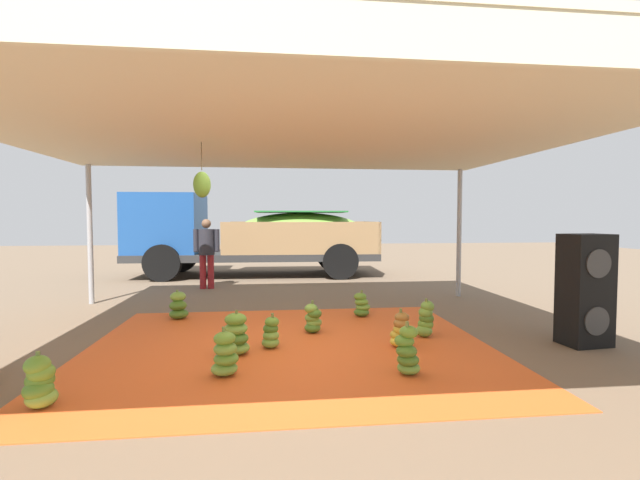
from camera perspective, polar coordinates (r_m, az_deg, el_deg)
ground_plane at (r=8.74m, az=-4.82°, el=-8.29°), size 40.00×40.00×0.00m
tarp_orange at (r=5.82m, az=-4.01°, el=-13.93°), size 5.24×4.47×0.01m
tent_canopy at (r=5.59m, az=-4.15°, el=13.59°), size 8.00×7.00×2.81m
banana_bunch_0 at (r=4.72m, az=-33.27°, el=-15.59°), size 0.32×0.33×0.50m
banana_bunch_1 at (r=4.84m, az=-12.52°, el=-14.73°), size 0.38×0.37×0.52m
banana_bunch_2 at (r=7.49m, az=5.57°, el=-8.64°), size 0.40×0.39×0.45m
banana_bunch_3 at (r=6.40m, az=-0.95°, el=-10.46°), size 0.35×0.35×0.48m
banana_bunch_4 at (r=4.84m, az=11.55°, el=-14.39°), size 0.36×0.35×0.58m
banana_bunch_5 at (r=6.37m, az=13.89°, el=-10.25°), size 0.35×0.33×0.55m
banana_bunch_6 at (r=7.63m, az=-18.35°, el=-8.38°), size 0.44×0.44×0.49m
banana_bunch_7 at (r=5.83m, az=10.63°, el=-11.75°), size 0.35×0.36×0.50m
banana_bunch_8 at (r=5.52m, az=-11.14°, el=-12.32°), size 0.45×0.45×0.55m
banana_bunch_9 at (r=5.72m, az=-6.55°, el=-12.22°), size 0.28×0.28×0.45m
cargo_truck_main at (r=12.88m, az=-9.65°, el=0.77°), size 7.18×2.52×2.40m
worker_0 at (r=10.64m, az=-14.87°, el=-1.05°), size 0.62×0.38×1.68m
speaker_stack at (r=6.72m, az=31.83°, el=-5.64°), size 0.62×0.50×1.48m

